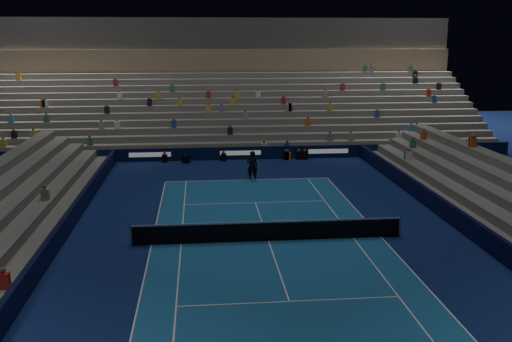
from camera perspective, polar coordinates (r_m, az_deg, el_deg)
The scene contains 9 objects.
ground at distance 27.36m, azimuth 1.25°, elevation -6.97°, with size 90.00×90.00×0.00m, color #0C1A4D.
court_surface at distance 27.36m, azimuth 1.25°, elevation -6.96°, with size 10.97×23.77×0.01m, color #19558E.
sponsor_barrier_far at distance 44.99m, azimuth -1.57°, elevation 1.79°, with size 44.00×0.25×1.00m, color black.
sponsor_barrier_east at distance 29.90m, azimuth 20.12°, elevation -5.01°, with size 0.25×37.00×1.00m, color black.
sponsor_barrier_west at distance 27.80m, azimuth -19.14°, elevation -6.31°, with size 0.25×37.00×1.00m, color black.
grandstand_main at distance 53.81m, azimuth -2.32°, elevation 6.78°, with size 44.00×15.20×11.20m.
tennis_net at distance 27.19m, azimuth 1.25°, elevation -5.97°, with size 12.90×0.10×1.10m.
tennis_player at distance 38.13m, azimuth -0.38°, elevation 0.50°, with size 0.75×0.49×2.05m, color black.
broadcast_camera at distance 44.08m, azimuth -6.97°, elevation 1.21°, with size 0.65×1.00×0.62m.
Camera 1 is at (-3.12, -25.48, 9.48)m, focal length 40.23 mm.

